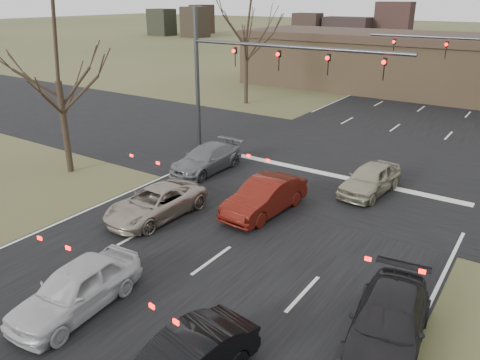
% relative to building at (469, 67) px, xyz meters
% --- Properties ---
extents(ground, '(360.00, 360.00, 0.00)m').
position_rel_building_xyz_m(ground, '(-2.00, -38.00, -2.67)').
color(ground, '#424826').
rests_on(ground, ground).
extents(road_main, '(14.00, 300.00, 0.02)m').
position_rel_building_xyz_m(road_main, '(-2.00, 22.00, -2.66)').
color(road_main, black).
rests_on(road_main, ground).
extents(road_cross, '(200.00, 14.00, 0.02)m').
position_rel_building_xyz_m(road_cross, '(-2.00, -23.00, -2.65)').
color(road_cross, black).
rests_on(road_cross, ground).
extents(building, '(42.40, 10.40, 5.30)m').
position_rel_building_xyz_m(building, '(0.00, 0.00, 0.00)').
color(building, brown).
rests_on(building, ground).
extents(mast_arm_near, '(12.12, 0.24, 8.00)m').
position_rel_building_xyz_m(mast_arm_near, '(-7.23, -25.00, 2.41)').
color(mast_arm_near, '#383A3D').
rests_on(mast_arm_near, ground).
extents(tree_left_near, '(5.10, 5.10, 8.50)m').
position_rel_building_xyz_m(tree_left_near, '(-13.50, -32.00, 3.90)').
color(tree_left_near, black).
rests_on(tree_left_near, ground).
extents(tree_left_far, '(5.70, 5.70, 9.50)m').
position_rel_building_xyz_m(tree_left_far, '(-15.00, -13.00, 4.68)').
color(tree_left_far, black).
rests_on(tree_left_far, ground).
extents(car_silver_suv, '(2.32, 4.64, 1.26)m').
position_rel_building_xyz_m(car_silver_suv, '(-6.00, -33.51, -2.03)').
color(car_silver_suv, '#A49685').
rests_on(car_silver_suv, ground).
extents(car_white_sedan, '(2.03, 4.32, 1.43)m').
position_rel_building_xyz_m(car_white_sedan, '(-3.61, -39.29, -1.95)').
color(car_white_sedan, silver).
rests_on(car_white_sedan, ground).
extents(car_charcoal_sedan, '(2.41, 4.72, 1.31)m').
position_rel_building_xyz_m(car_charcoal_sedan, '(4.29, -35.72, -2.01)').
color(car_charcoal_sedan, black).
rests_on(car_charcoal_sedan, ground).
extents(car_grey_ahead, '(1.93, 4.60, 1.33)m').
position_rel_building_xyz_m(car_grey_ahead, '(-7.62, -28.01, -2.00)').
color(car_grey_ahead, slate).
rests_on(car_grey_ahead, ground).
extents(car_red_ahead, '(1.85, 4.52, 1.46)m').
position_rel_building_xyz_m(car_red_ahead, '(-2.50, -30.66, -1.94)').
color(car_red_ahead, '#56130C').
rests_on(car_red_ahead, ground).
extents(car_silver_ahead, '(2.05, 4.23, 1.39)m').
position_rel_building_xyz_m(car_silver_ahead, '(0.43, -26.13, -1.97)').
color(car_silver_ahead, '#A19D82').
rests_on(car_silver_ahead, ground).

